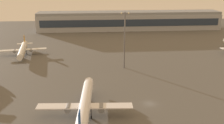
# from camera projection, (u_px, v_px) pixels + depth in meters

# --- Properties ---
(ground_plane) EXTENTS (416.00, 416.00, 0.00)m
(ground_plane) POSITION_uv_depth(u_px,v_px,m) (149.00, 104.00, 97.00)
(ground_plane) COLOR #56544F
(terminal_building) EXTENTS (165.27, 22.40, 16.40)m
(terminal_building) POSITION_uv_depth(u_px,v_px,m) (129.00, 21.00, 237.63)
(terminal_building) COLOR #9EA3AD
(terminal_building) RESTS_ON ground
(airplane_near_gate) EXTENTS (32.34, 41.52, 10.65)m
(airplane_near_gate) POSITION_uv_depth(u_px,v_px,m) (85.00, 105.00, 87.20)
(airplane_near_gate) COLOR white
(airplane_near_gate) RESTS_ON ground
(airplane_far_stand) EXTENTS (28.25, 36.17, 9.29)m
(airplane_far_stand) POSITION_uv_depth(u_px,v_px,m) (23.00, 50.00, 157.64)
(airplane_far_stand) COLOR silver
(airplane_far_stand) RESTS_ON ground
(apron_light_east) EXTENTS (4.80, 0.90, 29.10)m
(apron_light_east) POSITION_uv_depth(u_px,v_px,m) (125.00, 37.00, 131.18)
(apron_light_east) COLOR slate
(apron_light_east) RESTS_ON ground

